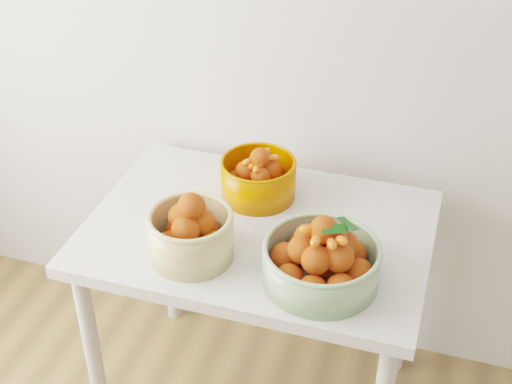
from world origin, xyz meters
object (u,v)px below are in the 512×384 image
bowl_cream (191,233)px  bowl_green (322,260)px  bowl_orange (258,177)px  table (258,252)px

bowl_cream → bowl_green: size_ratio=0.69×
bowl_cream → bowl_orange: (0.09, 0.34, -0.01)m
table → bowl_orange: size_ratio=4.27×
table → bowl_cream: (-0.14, -0.18, 0.17)m
bowl_green → bowl_orange: size_ratio=1.76×
bowl_green → bowl_orange: 0.43m
table → bowl_green: size_ratio=2.43×
table → bowl_green: 0.33m
bowl_cream → bowl_green: bowl_cream is taller
table → bowl_cream: size_ratio=3.50×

